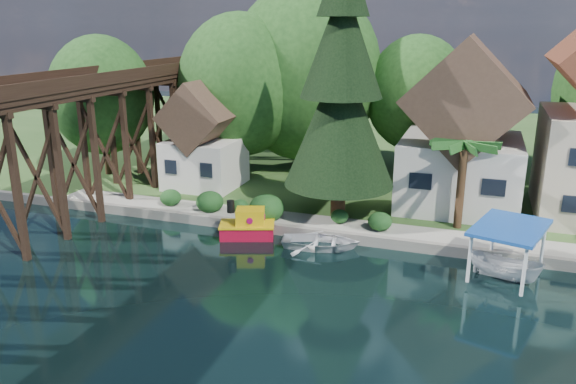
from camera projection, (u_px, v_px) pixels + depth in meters
name	position (u px, v px, depth m)	size (l,w,h in m)	color
ground	(277.00, 301.00, 25.64)	(140.00, 140.00, 0.00)	black
bank	(394.00, 147.00, 56.31)	(140.00, 52.00, 0.50)	#28481C
seawall	(393.00, 243.00, 31.53)	(60.00, 0.40, 0.62)	slate
promenade	(432.00, 236.00, 32.02)	(50.00, 2.60, 0.06)	gray
trestle_bridge	(57.00, 141.00, 33.77)	(4.12, 44.18, 9.30)	black
house_left	(463.00, 136.00, 36.42)	(7.64, 8.64, 11.02)	silver
shed	(204.00, 142.00, 41.08)	(5.09, 5.40, 7.85)	silver
bg_trees	(386.00, 90.00, 42.43)	(49.90, 13.30, 10.57)	#382314
shrubs	(259.00, 206.00, 35.09)	(15.76, 2.47, 1.70)	#174118
conifer	(341.00, 88.00, 33.22)	(6.76, 6.76, 16.65)	#382314
palm_tree	(464.00, 148.00, 32.06)	(4.54, 4.54, 5.56)	#382314
tugboat	(248.00, 226.00, 33.11)	(3.60, 2.71, 2.33)	#B10B28
boat_white_a	(321.00, 240.00, 31.60)	(3.16, 4.42, 0.92)	silver
boat_canopy	(507.00, 257.00, 27.47)	(4.13, 5.06, 2.83)	silver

